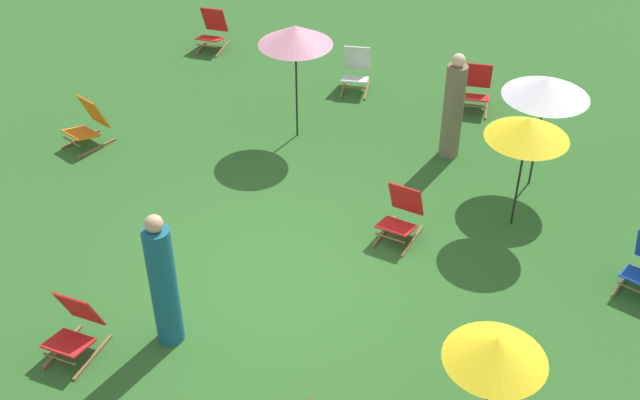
# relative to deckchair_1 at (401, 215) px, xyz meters

# --- Properties ---
(ground_plane) EXTENTS (40.00, 40.00, 0.00)m
(ground_plane) POSITION_rel_deckchair_1_xyz_m (-1.11, -1.51, -0.37)
(ground_plane) COLOR #2D6026
(deckchair_1) EXTENTS (0.53, 0.79, 0.83)m
(deckchair_1) POSITION_rel_deckchair_1_xyz_m (0.00, 0.00, 0.00)
(deckchair_1) COLOR olive
(deckchair_1) RESTS_ON ground
(deckchair_2) EXTENTS (0.68, 0.87, 0.83)m
(deckchair_2) POSITION_rel_deckchair_1_xyz_m (-5.56, 0.21, 0.00)
(deckchair_2) COLOR olive
(deckchair_2) RESTS_ON ground
(deckchair_5) EXTENTS (0.58, 0.82, 0.83)m
(deckchair_5) POSITION_rel_deckchair_1_xyz_m (-5.54, 4.25, 0.00)
(deckchair_5) COLOR olive
(deckchair_5) RESTS_ON ground
(deckchair_6) EXTENTS (0.50, 0.78, 0.83)m
(deckchair_6) POSITION_rel_deckchair_1_xyz_m (-2.79, -3.67, 0.00)
(deckchair_6) COLOR olive
(deckchair_6) RESTS_ON ground
(deckchair_8) EXTENTS (0.62, 0.84, 0.83)m
(deckchair_8) POSITION_rel_deckchair_1_xyz_m (-0.01, 4.05, 0.00)
(deckchair_8) COLOR olive
(deckchair_8) RESTS_ON ground
(deckchair_10) EXTENTS (0.65, 0.86, 0.83)m
(deckchair_10) POSITION_rel_deckchair_1_xyz_m (-2.23, 3.82, 0.00)
(deckchair_10) COLOR olive
(deckchair_10) RESTS_ON ground
(umbrella_0) EXTENTS (0.99, 0.99, 1.85)m
(umbrella_0) POSITION_rel_deckchair_1_xyz_m (1.99, -3.26, 1.34)
(umbrella_0) COLOR black
(umbrella_0) RESTS_ON ground
(umbrella_1) EXTENTS (1.27, 1.27, 1.85)m
(umbrella_1) POSITION_rel_deckchair_1_xyz_m (1.41, 2.06, 1.33)
(umbrella_1) COLOR black
(umbrella_1) RESTS_ON ground
(umbrella_2) EXTENTS (1.20, 1.20, 2.00)m
(umbrella_2) POSITION_rel_deckchair_1_xyz_m (-2.51, 1.86, 1.47)
(umbrella_2) COLOR black
(umbrella_2) RESTS_ON ground
(umbrella_3) EXTENTS (1.15, 1.15, 1.77)m
(umbrella_3) POSITION_rel_deckchair_1_xyz_m (1.40, 0.93, 1.25)
(umbrella_3) COLOR black
(umbrella_3) RESTS_ON ground
(person_0) EXTENTS (0.42, 0.42, 1.81)m
(person_0) POSITION_rel_deckchair_1_xyz_m (0.02, 2.35, 0.48)
(person_0) COLOR #72664C
(person_0) RESTS_ON ground
(person_1) EXTENTS (0.39, 0.39, 1.88)m
(person_1) POSITION_rel_deckchair_1_xyz_m (-1.89, -3.04, 0.52)
(person_1) COLOR #195972
(person_1) RESTS_ON ground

